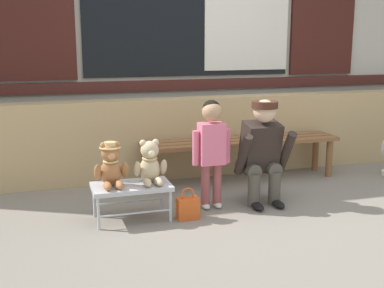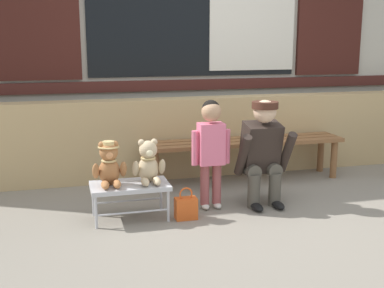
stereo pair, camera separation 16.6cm
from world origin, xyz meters
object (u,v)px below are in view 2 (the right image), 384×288
Objects in this scene: teddy_bear_with_hat at (109,165)px; child_standing at (211,142)px; wooden_bench_long at (244,146)px; adult_crouching at (263,152)px; teddy_bear_plain at (149,163)px; small_display_bench at (130,188)px; handbag_on_ground at (186,208)px.

child_standing is at bearing 5.19° from teddy_bear_with_hat.
teddy_bear_with_hat reaches higher than wooden_bench_long.
adult_crouching is at bearing -98.32° from wooden_bench_long.
wooden_bench_long is 5.78× the size of teddy_bear_with_hat.
child_standing is at bearing 8.19° from teddy_bear_plain.
small_display_bench is at bearing -173.50° from child_standing.
small_display_bench is 2.35× the size of handbag_on_ground.
child_standing is at bearing 37.01° from handbag_on_ground.
wooden_bench_long is 2.21× the size of adult_crouching.
wooden_bench_long is 7.72× the size of handbag_on_ground.
adult_crouching reaches higher than small_display_bench.
child_standing is 3.52× the size of handbag_on_ground.
teddy_bear_with_hat and teddy_bear_plain have the same top height.
small_display_bench is 0.80m from child_standing.
wooden_bench_long reaches higher than small_display_bench.
child_standing reaches higher than small_display_bench.
wooden_bench_long is at bearing 47.33° from handbag_on_ground.
handbag_on_ground is (-0.76, -0.21, -0.38)m from adult_crouching.
wooden_bench_long is 2.19× the size of child_standing.
small_display_bench is 1.22m from adult_crouching.
wooden_bench_long is 0.96m from child_standing.
adult_crouching reaches higher than teddy_bear_with_hat.
handbag_on_ground is at bearing -164.83° from adult_crouching.
teddy_bear_with_hat is (-0.16, 0.00, 0.21)m from small_display_bench.
teddy_bear_plain is at bearing -175.74° from adult_crouching.
wooden_bench_long is 0.75m from adult_crouching.
handbag_on_ground is at bearing -142.99° from child_standing.
child_standing reaches higher than teddy_bear_plain.
adult_crouching is (0.48, -0.00, -0.11)m from child_standing.
teddy_bear_plain is (-1.15, -0.81, 0.09)m from wooden_bench_long.
small_display_bench is 0.26m from teddy_bear_with_hat.
teddy_bear_with_hat reaches higher than handbag_on_ground.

